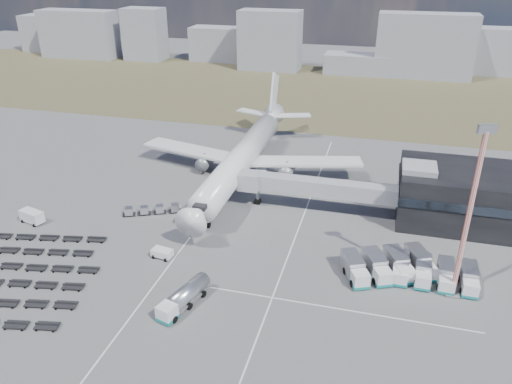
# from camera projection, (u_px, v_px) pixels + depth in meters

# --- Properties ---
(ground) EXTENTS (420.00, 420.00, 0.00)m
(ground) POSITION_uv_depth(u_px,v_px,m) (190.00, 253.00, 83.53)
(ground) COLOR #565659
(ground) RESTS_ON ground
(grass_strip) EXTENTS (420.00, 90.00, 0.01)m
(grass_strip) POSITION_uv_depth(u_px,v_px,m) (305.00, 92.00, 179.09)
(grass_strip) COLOR brown
(grass_strip) RESTS_ON ground
(lane_markings) EXTENTS (47.12, 110.00, 0.01)m
(lane_markings) POSITION_uv_depth(u_px,v_px,m) (251.00, 252.00, 83.86)
(lane_markings) COLOR silver
(lane_markings) RESTS_ON ground
(terminal) EXTENTS (30.40, 16.40, 11.00)m
(terminal) POSITION_uv_depth(u_px,v_px,m) (482.00, 197.00, 90.92)
(terminal) COLOR black
(terminal) RESTS_ON ground
(jet_bridge) EXTENTS (30.30, 3.80, 7.05)m
(jet_bridge) POSITION_uv_depth(u_px,v_px,m) (306.00, 186.00, 95.36)
(jet_bridge) COLOR #939399
(jet_bridge) RESTS_ON ground
(airliner) EXTENTS (51.59, 64.53, 17.62)m
(airliner) POSITION_uv_depth(u_px,v_px,m) (244.00, 155.00, 109.35)
(airliner) COLOR white
(airliner) RESTS_ON ground
(skyline) EXTENTS (286.34, 26.64, 24.28)m
(skyline) POSITION_uv_depth(u_px,v_px,m) (332.00, 45.00, 208.89)
(skyline) COLOR gray
(skyline) RESTS_ON ground
(fuel_tanker) EXTENTS (5.02, 9.82, 3.08)m
(fuel_tanker) POSITION_uv_depth(u_px,v_px,m) (184.00, 297.00, 70.48)
(fuel_tanker) COLOR white
(fuel_tanker) RESTS_ON ground
(pushback_tug) EXTENTS (3.63, 2.39, 1.51)m
(pushback_tug) POSITION_uv_depth(u_px,v_px,m) (162.00, 253.00, 82.11)
(pushback_tug) COLOR white
(pushback_tug) RESTS_ON ground
(utility_van) EXTENTS (4.97, 3.18, 2.43)m
(utility_van) POSITION_uv_depth(u_px,v_px,m) (32.00, 217.00, 92.45)
(utility_van) COLOR white
(utility_van) RESTS_ON ground
(catering_truck) EXTENTS (4.29, 6.51, 2.77)m
(catering_truck) POSITION_uv_depth(u_px,v_px,m) (261.00, 177.00, 108.14)
(catering_truck) COLOR white
(catering_truck) RESTS_ON ground
(service_trucks_near) EXTENTS (15.08, 12.10, 2.94)m
(service_trucks_near) POSITION_uv_depth(u_px,v_px,m) (388.00, 265.00, 77.54)
(service_trucks_near) COLOR white
(service_trucks_near) RESTS_ON ground
(service_trucks_far) EXTENTS (12.47, 7.08, 2.74)m
(service_trucks_far) POSITION_uv_depth(u_px,v_px,m) (434.00, 273.00, 75.90)
(service_trucks_far) COLOR white
(service_trucks_far) RESTS_ON ground
(uld_row) EXTENTS (13.37, 7.12, 1.54)m
(uld_row) POSITION_uv_depth(u_px,v_px,m) (160.00, 209.00, 95.82)
(uld_row) COLOR black
(uld_row) RESTS_ON ground
(floodlight_mast) EXTENTS (2.49, 2.03, 26.25)m
(floodlight_mast) POSITION_uv_depth(u_px,v_px,m) (469.00, 216.00, 67.83)
(floodlight_mast) COLOR red
(floodlight_mast) RESTS_ON ground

